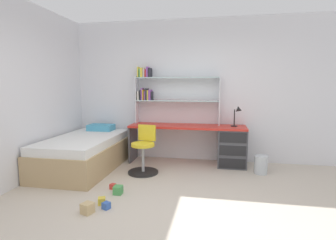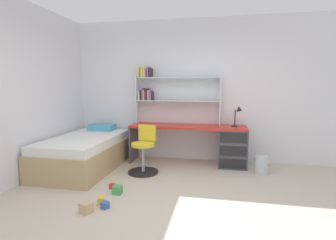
{
  "view_description": "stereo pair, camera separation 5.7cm",
  "coord_description": "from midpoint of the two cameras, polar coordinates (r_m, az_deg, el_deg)",
  "views": [
    {
      "loc": [
        0.53,
        -2.87,
        1.49
      ],
      "look_at": [
        -0.25,
        1.32,
        0.93
      ],
      "focal_mm": 27.79,
      "sensor_mm": 36.0,
      "label": 1
    },
    {
      "loc": [
        0.58,
        -2.86,
        1.49
      ],
      "look_at": [
        -0.25,
        1.32,
        0.93
      ],
      "focal_mm": 27.79,
      "sensor_mm": 36.0,
      "label": 2
    }
  ],
  "objects": [
    {
      "name": "toy_block_red_3",
      "position": [
        3.99,
        -11.68,
        -14.02
      ],
      "size": [
        0.09,
        0.09,
        0.07
      ],
      "primitive_type": "cube",
      "rotation": [
        0.0,
        0.0,
        2.86
      ],
      "color": "red",
      "rests_on": "ground_plane"
    },
    {
      "name": "toy_block_blue_4",
      "position": [
        3.42,
        -13.16,
        -17.74
      ],
      "size": [
        0.11,
        0.11,
        0.08
      ],
      "primitive_type": "cube",
      "rotation": [
        0.0,
        0.0,
        2.74
      ],
      "color": "#3860B7",
      "rests_on": "ground_plane"
    },
    {
      "name": "room_shell",
      "position": [
        4.4,
        -12.06,
        6.08
      ],
      "size": [
        5.69,
        5.64,
        2.79
      ],
      "color": "silver",
      "rests_on": "ground_plane"
    },
    {
      "name": "desk_lamp",
      "position": [
        4.92,
        15.56,
        1.45
      ],
      "size": [
        0.2,
        0.16,
        0.38
      ],
      "color": "black",
      "rests_on": "desk"
    },
    {
      "name": "bed_platform",
      "position": [
        4.96,
        -17.32,
        -6.8
      ],
      "size": [
        1.09,
        1.92,
        0.71
      ],
      "color": "tan",
      "rests_on": "ground_plane"
    },
    {
      "name": "toy_block_green_1",
      "position": [
        3.8,
        -10.61,
        -14.81
      ],
      "size": [
        0.12,
        0.12,
        0.12
      ],
      "primitive_type": "cube",
      "rotation": [
        0.0,
        0.0,
        0.02
      ],
      "color": "#479E51",
      "rests_on": "ground_plane"
    },
    {
      "name": "waste_bin",
      "position": [
        4.76,
        20.12,
        -9.27
      ],
      "size": [
        0.22,
        0.22,
        0.31
      ],
      "primitive_type": "cylinder",
      "color": "silver",
      "rests_on": "ground_plane"
    },
    {
      "name": "desk",
      "position": [
        5.0,
        11.47,
        -5.0
      ],
      "size": [
        2.2,
        0.56,
        0.74
      ],
      "color": "red",
      "rests_on": "ground_plane"
    },
    {
      "name": "ground_plane",
      "position": [
        3.28,
        0.28,
        -19.71
      ],
      "size": [
        5.69,
        5.64,
        0.02
      ],
      "primitive_type": "cube",
      "color": "beige"
    },
    {
      "name": "toy_block_yellow_0",
      "position": [
        3.55,
        -14.07,
        -16.77
      ],
      "size": [
        0.12,
        0.12,
        0.09
      ],
      "primitive_type": "cube",
      "rotation": [
        0.0,
        0.0,
        1.95
      ],
      "color": "gold",
      "rests_on": "ground_plane"
    },
    {
      "name": "bookshelf_hutch",
      "position": [
        5.15,
        -0.38,
        6.56
      ],
      "size": [
        1.66,
        0.22,
        1.12
      ],
      "color": "silver",
      "rests_on": "desk"
    },
    {
      "name": "swivel_chair",
      "position": [
        4.53,
        -4.97,
        -7.44
      ],
      "size": [
        0.52,
        0.52,
        0.81
      ],
      "color": "black",
      "rests_on": "ground_plane"
    },
    {
      "name": "toy_block_natural_2",
      "position": [
        3.37,
        -17.0,
        -17.91
      ],
      "size": [
        0.16,
        0.16,
        0.12
      ],
      "primitive_type": "cube",
      "rotation": [
        0.0,
        0.0,
        2.8
      ],
      "color": "tan",
      "rests_on": "ground_plane"
    }
  ]
}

